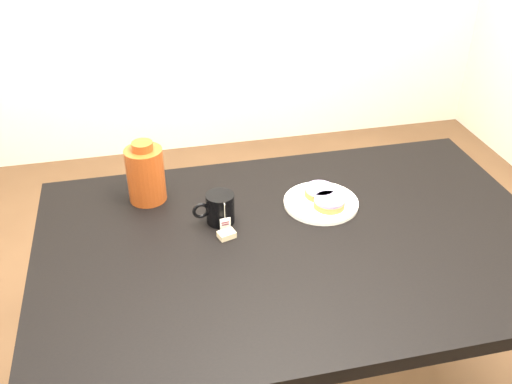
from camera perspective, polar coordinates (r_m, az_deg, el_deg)
table at (r=1.61m, az=4.01°, el=-7.01°), size 1.40×0.90×0.75m
plate at (r=1.69m, az=6.51°, el=-1.01°), size 0.22×0.22×0.02m
bagel_back at (r=1.71m, az=6.40°, el=0.06°), size 0.12×0.12×0.03m
bagel_front at (r=1.66m, az=7.33°, el=-1.05°), size 0.10×0.10×0.03m
mug at (r=1.59m, az=-3.67°, el=-1.62°), size 0.12×0.09×0.09m
teabag_pouch at (r=1.55m, az=-2.96°, el=-4.27°), size 0.05×0.04×0.02m
bagel_package at (r=1.70m, az=-10.98°, el=1.81°), size 0.12×0.12×0.19m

